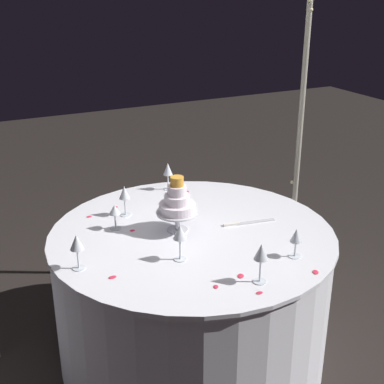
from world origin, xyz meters
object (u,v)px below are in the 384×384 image
Objects in this scene: main_table at (192,296)px; wine_glass_3 at (261,254)px; wine_glass_6 at (77,244)px; wine_glass_2 at (296,237)px; decorative_arch at (154,78)px; tiered_cake at (177,203)px; wine_glass_1 at (180,234)px; wine_glass_5 at (124,194)px; cake_knife at (246,223)px; wine_glass_4 at (115,211)px; wine_glass_0 at (168,170)px.

main_table is 0.78m from wine_glass_3.
wine_glass_2 is at bearing -19.84° from wine_glass_6.
wine_glass_2 is (0.32, -0.92, -0.62)m from decorative_arch.
tiered_cake is 1.71× the size of wine_glass_1.
wine_glass_5 is (-0.56, 0.80, 0.02)m from wine_glass_2.
wine_glass_1 is 0.60× the size of cake_knife.
wine_glass_2 is 0.79× the size of wine_glass_3.
cake_knife is (0.55, -0.39, -0.12)m from wine_glass_5.
wine_glass_3 is 1.08× the size of wine_glass_6.
wine_glass_4 is 0.79× the size of wine_glass_5.
wine_glass_3 is 1.07× the size of wine_glass_5.
wine_glass_1 reaches higher than wine_glass_6.
decorative_arch is 0.65m from wine_glass_5.
wine_glass_2 is at bearing -55.00° from wine_glass_5.
tiered_cake is at bearing -98.26° from decorative_arch.
wine_glass_3 reaches higher than wine_glass_5.
wine_glass_1 is 0.40m from wine_glass_3.
main_table is 8.63× the size of wine_glass_0.
main_table is 0.82m from wine_glass_6.
decorative_arch is 1.55× the size of main_table.
cake_knife is at bearing -13.24° from tiered_cake.
decorative_arch reaches higher than wine_glass_4.
wine_glass_6 reaches higher than main_table.
wine_glass_2 is 1.07× the size of wine_glass_4.
tiered_cake is 0.59m from wine_glass_6.
wine_glass_2 is 1.01m from wine_glass_6.
decorative_arch is 16.97× the size of wine_glass_4.
wine_glass_6 reaches higher than cake_knife.
wine_glass_4 is at bearing 48.51° from wine_glass_6.
wine_glass_3 is 0.61m from cake_knife.
wine_glass_0 is 0.45m from wine_glass_5.
tiered_cake reaches higher than cake_knife.
wine_glass_3 is (0.11, -0.62, -0.01)m from tiered_cake.
wine_glass_2 is 0.98m from wine_glass_5.
tiered_cake reaches higher than wine_glass_2.
wine_glass_0 and wine_glass_5 have the same top height.
wine_glass_2 is (0.32, -0.45, 0.49)m from main_table.
wine_glass_3 is 0.82m from wine_glass_6.
wine_glass_4 is (-0.17, 0.45, -0.03)m from wine_glass_1.
wine_glass_3 is (0.05, -0.57, 0.53)m from main_table.
wine_glass_6 reaches higher than wine_glass_4.
cake_knife is (0.37, -0.09, -0.15)m from tiered_cake.
wine_glass_4 is 0.18m from wine_glass_5.
cake_knife is at bearing 64.17° from wine_glass_3.
wine_glass_1 is 0.54m from cake_knife.
tiered_cake reaches higher than wine_glass_3.
wine_glass_1 reaches higher than wine_glass_0.
decorative_arch is 0.93m from wine_glass_1.
wine_glass_4 is 0.46× the size of cake_knife.
wine_glass_6 is (-0.63, -0.11, 0.52)m from main_table.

